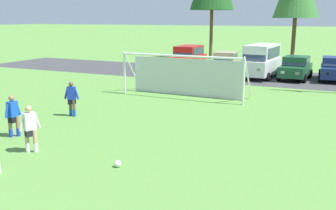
# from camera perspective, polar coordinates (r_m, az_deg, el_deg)

# --- Properties ---
(ground_plane) EXTENTS (400.00, 400.00, 0.00)m
(ground_plane) POSITION_cam_1_polar(r_m,az_deg,el_deg) (18.97, 7.53, -0.90)
(ground_plane) COLOR #598C3D
(parking_lot_strip) EXTENTS (52.00, 8.40, 0.01)m
(parking_lot_strip) POSITION_cam_1_polar(r_m,az_deg,el_deg) (30.56, 14.41, 4.09)
(parking_lot_strip) COLOR #3D3D3F
(parking_lot_strip) RESTS_ON ground
(soccer_ball) EXTENTS (0.22, 0.22, 0.22)m
(soccer_ball) POSITION_cam_1_polar(r_m,az_deg,el_deg) (11.97, -7.55, -8.75)
(soccer_ball) COLOR white
(soccer_ball) RESTS_ON ground
(soccer_goal) EXTENTS (7.44, 2.01, 2.57)m
(soccer_goal) POSITION_cam_1_polar(r_m,az_deg,el_deg) (22.18, 2.61, 4.61)
(soccer_goal) COLOR white
(soccer_goal) RESTS_ON ground
(player_striker_near) EXTENTS (0.32, 0.74, 1.64)m
(player_striker_near) POSITION_cam_1_polar(r_m,az_deg,el_deg) (15.78, -22.28, -1.55)
(player_striker_near) COLOR #936B4C
(player_striker_near) RESTS_ON ground
(player_midfield_center) EXTENTS (0.44, 0.68, 1.64)m
(player_midfield_center) POSITION_cam_1_polar(r_m,az_deg,el_deg) (13.76, -20.04, -3.41)
(player_midfield_center) COLOR tan
(player_midfield_center) RESTS_ON ground
(player_winger_left) EXTENTS (0.73, 0.38, 1.64)m
(player_winger_left) POSITION_cam_1_polar(r_m,az_deg,el_deg) (18.25, -14.28, 0.90)
(player_winger_left) COLOR brown
(player_winger_left) RESTS_ON ground
(parked_car_slot_far_left) EXTENTS (2.21, 4.64, 2.16)m
(parked_car_slot_far_left) POSITION_cam_1_polar(r_m,az_deg,el_deg) (33.16, 3.07, 7.09)
(parked_car_slot_far_left) COLOR red
(parked_car_slot_far_left) RESTS_ON ground
(parked_car_slot_left) EXTENTS (2.29, 4.33, 1.72)m
(parked_car_slot_left) POSITION_cam_1_polar(r_m,az_deg,el_deg) (32.45, 8.63, 6.41)
(parked_car_slot_left) COLOR tan
(parked_car_slot_left) RESTS_ON ground
(parked_car_slot_center_left) EXTENTS (2.48, 4.94, 2.52)m
(parked_car_slot_center_left) POSITION_cam_1_polar(r_m,az_deg,el_deg) (30.15, 13.86, 6.58)
(parked_car_slot_center_left) COLOR silver
(parked_car_slot_center_left) RESTS_ON ground
(parked_car_slot_center) EXTENTS (2.24, 4.30, 1.72)m
(parked_car_slot_center) POSITION_cam_1_polar(r_m,az_deg,el_deg) (30.03, 18.66, 5.35)
(parked_car_slot_center) COLOR #194C2D
(parked_car_slot_center) RESTS_ON ground
(parked_car_slot_center_right) EXTENTS (2.21, 4.29, 1.72)m
(parked_car_slot_center_right) POSITION_cam_1_polar(r_m,az_deg,el_deg) (30.44, 23.70, 5.03)
(parked_car_slot_center_right) COLOR navy
(parked_car_slot_center_right) RESTS_ON ground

